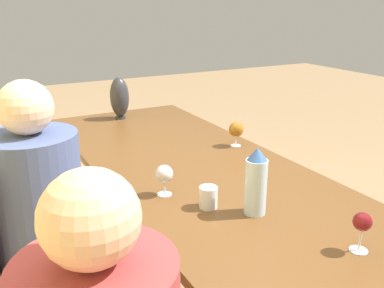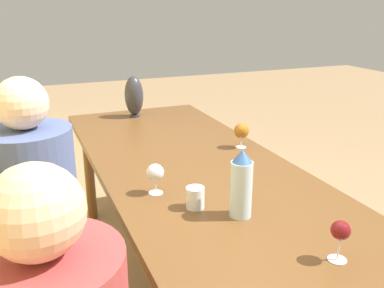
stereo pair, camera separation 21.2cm
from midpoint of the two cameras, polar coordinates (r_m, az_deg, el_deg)
The scene contains 9 objects.
dining_table at distance 1.96m, azimuth 0.58°, elevation -6.83°, with size 2.90×0.92×0.77m.
water_bottle at distance 1.61m, azimuth 4.82°, elevation -5.16°, with size 0.08×0.08×0.27m.
water_tumbler at distance 1.68m, azimuth -1.42°, elevation -7.19°, with size 0.07×0.07×0.09m.
vase at distance 2.99m, azimuth -11.67°, elevation 6.08°, with size 0.13×0.13×0.29m.
wine_glass_0 at distance 1.78m, azimuth -7.14°, elevation -4.12°, with size 0.07×0.07×0.13m.
wine_glass_3 at distance 1.45m, azimuth 17.89°, elevation -10.13°, with size 0.06×0.06×0.14m.
wine_glass_4 at distance 2.37m, azimuth 3.39°, elevation 1.88°, with size 0.08×0.08×0.14m.
chair_far at distance 2.02m, azimuth -24.32°, elevation -13.96°, with size 0.44×0.44×0.98m.
person_far at distance 1.95m, azimuth -22.23°, elevation -9.59°, with size 0.37×0.37×1.27m.
Camera 1 is at (-1.50, 0.95, 1.55)m, focal length 40.00 mm.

